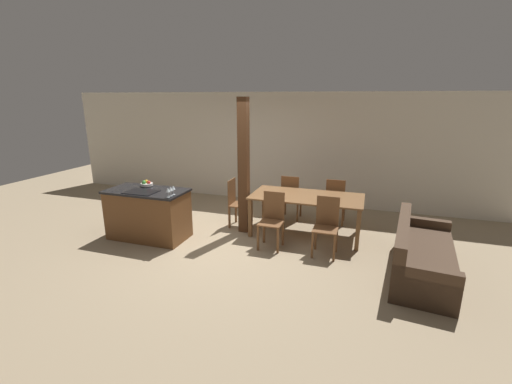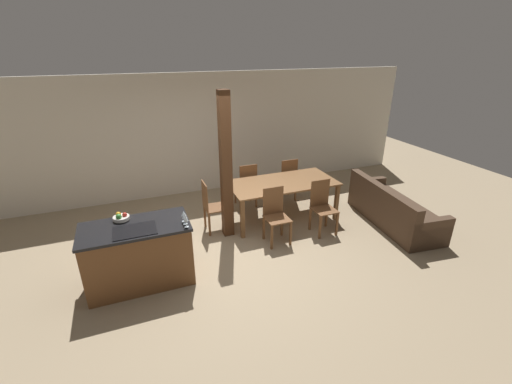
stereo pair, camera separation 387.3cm
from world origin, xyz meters
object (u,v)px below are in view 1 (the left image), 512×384
Objects in this scene: fruit_bowl at (146,184)px; timber_post at (244,167)px; kitchen_island at (148,214)px; dining_chair_far_right at (335,201)px; dining_chair_far_left at (291,197)px; wine_glass_near at (168,190)px; dining_chair_near_left at (272,219)px; dining_table at (307,200)px; dining_chair_near_right at (326,225)px; dining_chair_head_end at (237,202)px; wine_glass_middle at (171,189)px; couch at (421,257)px; wine_glass_far at (173,188)px.

fruit_bowl is 1.89m from timber_post.
dining_chair_far_right reaches higher than kitchen_island.
fruit_bowl is 2.97m from dining_chair_far_left.
dining_chair_near_left is (1.64, 0.66, -0.55)m from wine_glass_near.
dining_chair_near_right reaches higher than dining_table.
wine_glass_middle is at bearing 152.37° from dining_chair_head_end.
couch is 3.35m from timber_post.
wine_glass_far is 0.17× the size of dining_chair_near_right.
dining_chair_near_left is at bearing 180.00° from dining_chair_near_right.
wine_glass_middle is 0.17× the size of dining_chair_far_left.
dining_chair_far_right is (2.58, 1.97, -0.55)m from wine_glass_far.
dining_chair_head_end is (0.69, 1.32, -0.55)m from wine_glass_middle.
dining_chair_near_right is 1.49m from couch.
dining_chair_head_end is (-0.95, -0.74, 0.00)m from dining_chair_far_left.
kitchen_island is at bearing 161.34° from wine_glass_middle.
dining_chair_far_right is at bearing 30.04° from timber_post.
dining_chair_far_right reaches higher than couch.
couch is (4.03, 0.34, -0.79)m from wine_glass_middle.
dining_chair_near_right is at bearing 87.03° from couch.
timber_post reaches higher than dining_chair_near_left.
dining_table is 2.19m from couch.
wine_glass_near is 0.17× the size of dining_chair_head_end.
dining_chair_head_end is at bearing 136.83° from timber_post.
dining_table is 0.89m from dining_chair_near_left.
wine_glass_near is at bearing -90.00° from wine_glass_far.
dining_table is (2.78, 1.09, 0.22)m from kitchen_island.
fruit_bowl is 3.07m from dining_table.
dining_chair_near_left is (-0.47, -0.74, -0.18)m from dining_table.
dining_table is at bearing 122.56° from dining_chair_far_left.
dining_chair_near_left and dining_chair_head_end have the same top height.
kitchen_island is 1.51× the size of dining_chair_far_right.
dining_chair_near_right is 1.00× the size of dining_chair_far_left.
wine_glass_far is (0.82, -0.38, 0.08)m from fruit_bowl.
couch is at bearing -9.40° from dining_chair_near_right.
wine_glass_middle is at bearing -160.55° from dining_chair_near_left.
wine_glass_near is 1.00× the size of wine_glass_far.
dining_chair_far_right is (0.47, 0.74, -0.18)m from dining_table.
dining_chair_far_left is at bearing 32.83° from fruit_bowl.
wine_glass_middle is 1.83m from dining_chair_near_left.
timber_post reaches higher than wine_glass_middle.
timber_post is at bearing 162.73° from dining_chair_near_right.
dining_chair_far_right reaches higher than dining_table.
wine_glass_middle is at bearing 90.00° from wine_glass_near.
wine_glass_far is at bearing -132.45° from timber_post.
dining_table is 0.81× the size of timber_post.
couch is at bearing -106.29° from dining_chair_head_end.
dining_chair_head_end reaches higher than kitchen_island.
dining_chair_near_left is 1.00× the size of dining_chair_near_right.
kitchen_island is 2.94m from dining_chair_far_left.
dining_table is at bearing 33.53° from wine_glass_near.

